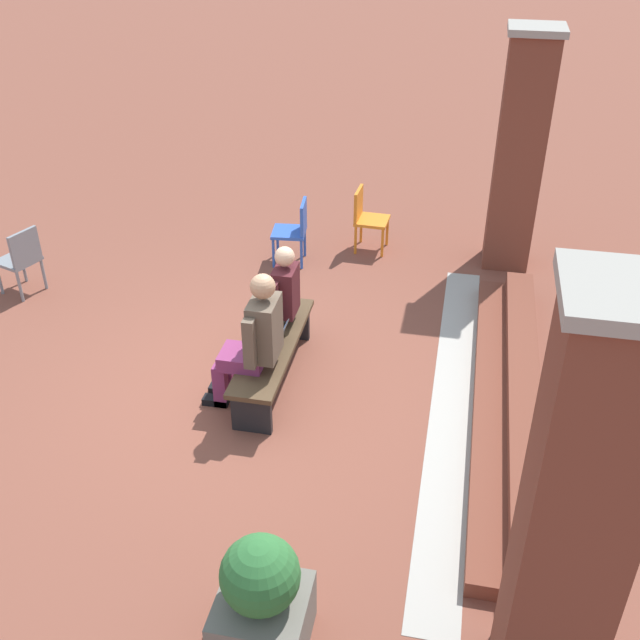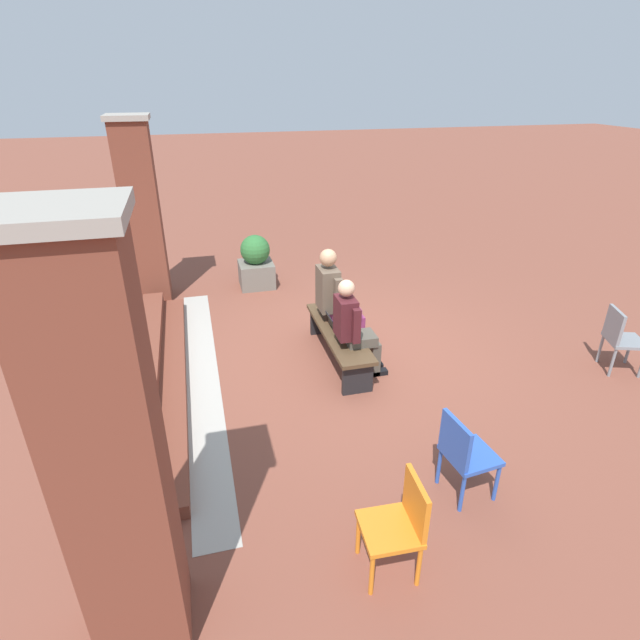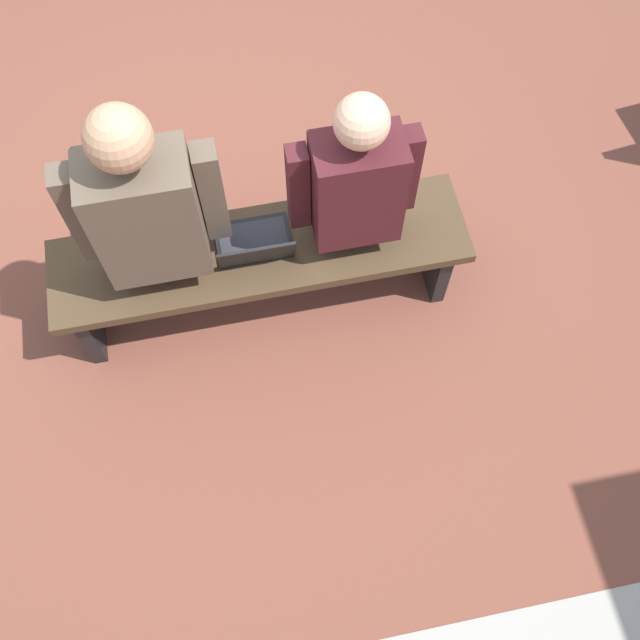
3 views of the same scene
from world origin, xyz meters
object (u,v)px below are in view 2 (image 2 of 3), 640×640
at_px(person_student, 354,326).
at_px(planter, 256,263).
at_px(laptop, 338,326).
at_px(plastic_chair_near_bench_right, 400,521).
at_px(plastic_chair_by_pillar, 464,452).
at_px(plastic_chair_mid_courtyard, 620,336).
at_px(person_adult, 336,297).
at_px(bench, 339,336).

xyz_separation_m(person_student, planter, (3.29, 0.75, -0.26)).
distance_m(laptop, plastic_chair_near_bench_right, 3.18).
relative_size(plastic_chair_by_pillar, plastic_chair_mid_courtyard, 1.00).
height_order(person_student, laptop, person_student).
bearing_deg(plastic_chair_near_bench_right, plastic_chair_mid_courtyard, -62.28).
bearing_deg(plastic_chair_by_pillar, person_adult, 5.99).
height_order(person_student, plastic_chair_near_bench_right, person_student).
bearing_deg(person_student, plastic_chair_by_pillar, -171.64).
bearing_deg(plastic_chair_mid_courtyard, plastic_chair_by_pillar, 115.81).
height_order(plastic_chair_by_pillar, planter, planter).
distance_m(person_adult, plastic_chair_by_pillar, 2.99).
relative_size(person_adult, plastic_chair_near_bench_right, 1.70).
height_order(bench, laptop, laptop).
relative_size(person_adult, laptop, 4.45).
relative_size(person_student, person_adult, 0.92).
relative_size(bench, laptop, 5.62).
relative_size(person_adult, planter, 1.51).
distance_m(plastic_chair_near_bench_right, plastic_chair_mid_courtyard, 4.32).
relative_size(person_student, plastic_chair_mid_courtyard, 1.55).
relative_size(laptop, plastic_chair_mid_courtyard, 0.38).
distance_m(bench, plastic_chair_by_pillar, 2.59).
bearing_deg(bench, laptop, 33.18).
xyz_separation_m(laptop, planter, (2.87, 0.67, -0.06)).
height_order(bench, person_student, person_student).
distance_m(person_adult, planter, 2.63).
bearing_deg(laptop, planter, 13.15).
relative_size(person_student, planter, 1.39).
bearing_deg(plastic_chair_near_bench_right, planter, 2.19).
bearing_deg(person_adult, planter, 16.84).
bearing_deg(plastic_chair_near_bench_right, person_adult, -8.48).
bearing_deg(plastic_chair_by_pillar, planter, 11.06).
bearing_deg(person_student, plastic_chair_mid_courtyard, -102.26).
xyz_separation_m(laptop, plastic_chair_mid_courtyard, (-1.14, -3.38, -0.02)).
height_order(person_student, planter, person_student).
height_order(person_adult, planter, person_adult).
xyz_separation_m(person_adult, laptop, (-0.38, 0.08, -0.25)).
distance_m(bench, person_adult, 0.56).
distance_m(person_student, plastic_chair_mid_courtyard, 3.39).
bearing_deg(plastic_chair_mid_courtyard, person_adult, 65.31).
height_order(plastic_chair_near_bench_right, plastic_chair_mid_courtyard, same).
bearing_deg(plastic_chair_near_bench_right, person_student, -10.77).
bearing_deg(person_adult, plastic_chair_near_bench_right, 171.52).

